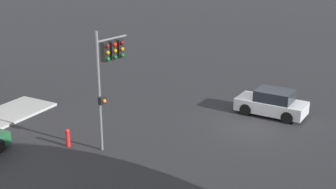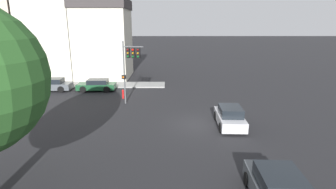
# 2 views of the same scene
# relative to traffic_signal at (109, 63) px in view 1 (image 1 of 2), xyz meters

# --- Properties ---
(ground_plane) EXTENTS (300.00, 300.00, 0.00)m
(ground_plane) POSITION_rel_traffic_signal_xyz_m (-5.30, -5.82, -4.21)
(ground_plane) COLOR black
(traffic_signal) EXTENTS (0.62, 2.08, 5.83)m
(traffic_signal) POSITION_rel_traffic_signal_xyz_m (0.00, 0.00, 0.00)
(traffic_signal) COLOR #515456
(traffic_signal) RESTS_ON ground_plane
(crossing_car_0) EXTENTS (3.99, 1.97, 1.52)m
(crossing_car_0) POSITION_rel_traffic_signal_xyz_m (-5.60, -7.92, -3.50)
(crossing_car_0) COLOR #B7B7BC
(crossing_car_0) RESTS_ON ground_plane
(fire_hydrant) EXTENTS (0.22, 0.22, 0.92)m
(fire_hydrant) POSITION_rel_traffic_signal_xyz_m (1.85, 1.12, -3.72)
(fire_hydrant) COLOR red
(fire_hydrant) RESTS_ON ground_plane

